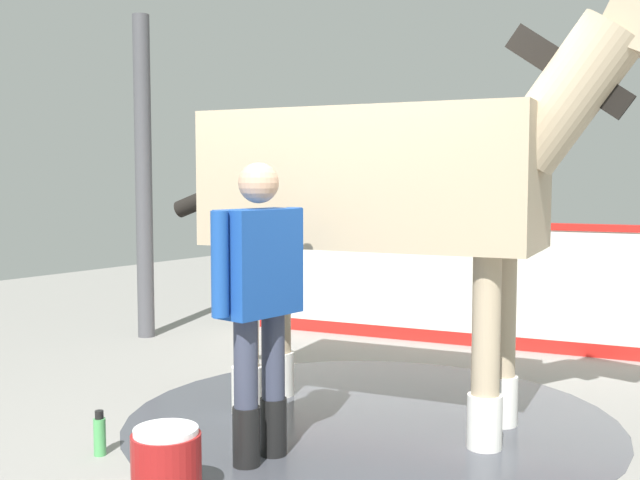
{
  "coord_description": "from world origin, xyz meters",
  "views": [
    {
      "loc": [
        -3.87,
        -2.61,
        1.55
      ],
      "look_at": [
        -0.22,
        0.01,
        1.18
      ],
      "focal_mm": 43.37,
      "sensor_mm": 36.0,
      "label": 1
    }
  ],
  "objects_px": {
    "horse": "(391,185)",
    "bottle_shampoo": "(144,457)",
    "handler": "(259,292)",
    "bottle_spray": "(100,435)",
    "wash_bucket": "(166,465)"
  },
  "relations": [
    {
      "from": "horse",
      "to": "bottle_shampoo",
      "type": "relative_size",
      "value": 15.17
    },
    {
      "from": "horse",
      "to": "handler",
      "type": "relative_size",
      "value": 2.09
    },
    {
      "from": "handler",
      "to": "bottle_spray",
      "type": "distance_m",
      "value": 1.22
    },
    {
      "from": "handler",
      "to": "bottle_spray",
      "type": "xyz_separation_m",
      "value": [
        -0.46,
        0.78,
        -0.82
      ]
    },
    {
      "from": "wash_bucket",
      "to": "bottle_spray",
      "type": "distance_m",
      "value": 0.78
    },
    {
      "from": "handler",
      "to": "horse",
      "type": "bearing_deg",
      "value": -98.93
    },
    {
      "from": "bottle_spray",
      "to": "bottle_shampoo",
      "type": "bearing_deg",
      "value": -98.18
    },
    {
      "from": "horse",
      "to": "handler",
      "type": "height_order",
      "value": "horse"
    },
    {
      "from": "wash_bucket",
      "to": "bottle_spray",
      "type": "bearing_deg",
      "value": 74.8
    },
    {
      "from": "bottle_shampoo",
      "to": "bottle_spray",
      "type": "relative_size",
      "value": 0.89
    },
    {
      "from": "handler",
      "to": "wash_bucket",
      "type": "xyz_separation_m",
      "value": [
        -0.67,
        0.02,
        -0.76
      ]
    },
    {
      "from": "horse",
      "to": "bottle_shampoo",
      "type": "bearing_deg",
      "value": -121.55
    },
    {
      "from": "handler",
      "to": "wash_bucket",
      "type": "bearing_deg",
      "value": 92.13
    },
    {
      "from": "horse",
      "to": "handler",
      "type": "distance_m",
      "value": 1.17
    },
    {
      "from": "handler",
      "to": "bottle_shampoo",
      "type": "bearing_deg",
      "value": 61.11
    }
  ]
}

